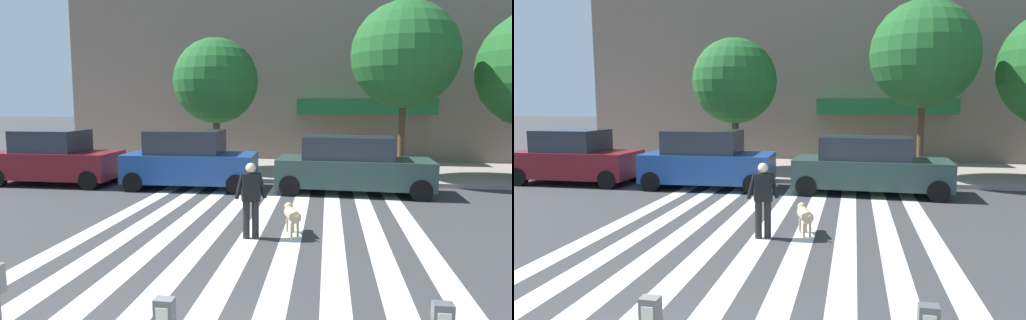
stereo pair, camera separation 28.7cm
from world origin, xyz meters
The scene contains 10 objects.
ground_plane centered at (0.00, 6.08, 0.00)m, with size 160.00×160.00×0.00m, color #353538.
sidewalk_far centered at (0.00, 15.16, 0.07)m, with size 80.00×6.00×0.15m, color gray.
crosswalk_stripes centered at (0.31, 6.08, 0.00)m, with size 7.65×11.56×0.01m.
parked_car_near_curb centered at (-7.68, 10.82, 0.92)m, with size 4.37×2.04×1.94m.
parked_car_behind_first centered at (-2.69, 10.82, 0.96)m, with size 4.45×2.14×1.98m.
parked_car_third_in_line centered at (2.73, 10.82, 0.90)m, with size 4.93×2.14×1.84m.
street_tree_nearest centered at (-2.59, 14.19, 3.78)m, with size 3.46×3.46×5.37m.
street_tree_middle centered at (4.61, 13.27, 4.62)m, with size 3.82×3.82×6.38m.
pedestrian_dog_walker centered at (0.35, 5.46, 0.93)m, with size 0.69×0.35×1.64m.
dog_on_leash centered at (1.19, 5.93, 0.44)m, with size 0.45×0.94×0.65m.
Camera 1 is at (1.95, -3.78, 2.89)m, focal length 31.47 mm.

